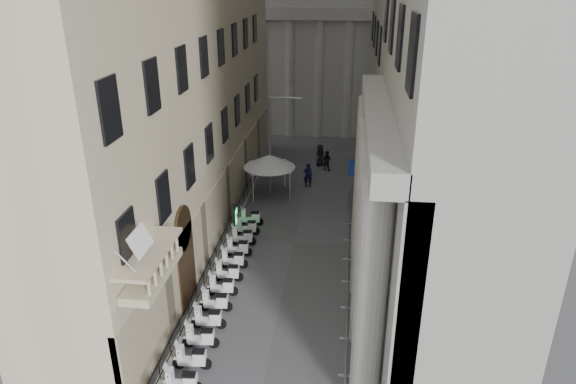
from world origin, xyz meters
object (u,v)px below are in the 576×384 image
object	(u,v)px
street_lamp	(274,138)
pedestrian_a	(308,175)
info_kiosk	(235,219)
pedestrian_b	(327,160)
security_tent	(274,163)

from	to	relation	value
street_lamp	pedestrian_a	size ratio (longest dim) A/B	3.91
info_kiosk	pedestrian_b	distance (m)	13.77
street_lamp	pedestrian_b	xyz separation A→B (m)	(3.87, 5.91, -3.75)
security_tent	pedestrian_b	world-z (taller)	security_tent
street_lamp	pedestrian_a	distance (m)	4.81
info_kiosk	pedestrian_a	world-z (taller)	pedestrian_a
security_tent	pedestrian_a	xyz separation A→B (m)	(2.47, 2.17, -1.75)
street_lamp	pedestrian_a	world-z (taller)	street_lamp
security_tent	pedestrian_b	bearing A→B (deg)	58.51
pedestrian_a	security_tent	bearing A→B (deg)	32.00
street_lamp	info_kiosk	size ratio (longest dim) A/B	4.30
pedestrian_b	pedestrian_a	bearing A→B (deg)	89.92
pedestrian_b	info_kiosk	bearing A→B (deg)	84.05
security_tent	info_kiosk	bearing A→B (deg)	-106.02
street_lamp	info_kiosk	distance (m)	7.83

